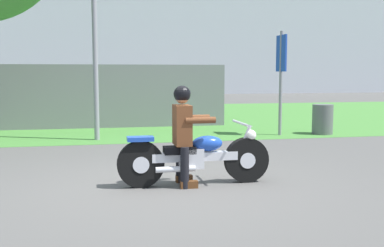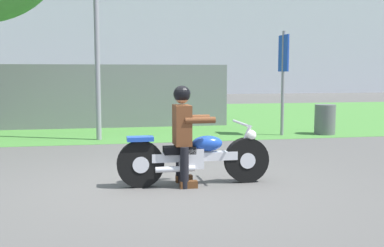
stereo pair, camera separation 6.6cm
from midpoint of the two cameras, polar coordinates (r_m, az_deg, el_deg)
The scene contains 8 objects.
ground at distance 6.55m, azimuth -3.04°, elevation -7.66°, with size 120.00×120.00×0.00m, color #565451.
grass_verge at distance 16.34m, azimuth -7.75°, elevation 0.75°, with size 60.00×12.00×0.01m, color #478438.
stadium_facade at distance 37.08m, azimuth -18.04°, elevation 14.09°, with size 61.38×8.00×13.52m, color #B2B7C1.
motorcycle_lead at distance 6.52m, azimuth 0.68°, elevation -4.17°, with size 2.18×0.66×0.88m.
rider_lead at distance 6.43m, azimuth -0.79°, elevation -0.49°, with size 0.55×0.48×1.40m.
trash_can at distance 12.29m, azimuth 16.24°, elevation 0.49°, with size 0.53×0.53×0.76m, color #595E5B.
sign_banner at distance 11.79m, azimuth 11.36°, elevation 6.91°, with size 0.08×0.60×2.60m.
fence_segment at distance 13.32m, azimuth -10.29°, elevation 3.31°, with size 7.00×0.06×1.80m, color slate.
Camera 2 is at (-0.82, -6.31, 1.59)m, focal length 43.21 mm.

